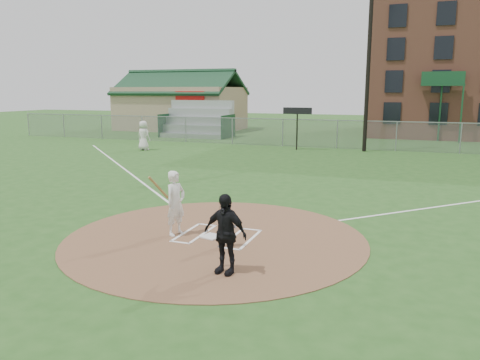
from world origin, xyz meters
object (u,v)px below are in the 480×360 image
(batter_at_plate, at_px, (176,203))
(home_plate, at_px, (211,236))
(umpire, at_px, (225,234))
(ondeck_player, at_px, (144,136))
(catcher, at_px, (227,228))

(batter_at_plate, bearing_deg, home_plate, 7.52)
(umpire, bearing_deg, batter_at_plate, 147.32)
(ondeck_player, height_order, batter_at_plate, ondeck_player)
(umpire, xyz_separation_m, ondeck_player, (-13.64, 18.71, 0.07))
(home_plate, distance_m, catcher, 1.12)
(ondeck_player, xyz_separation_m, batter_at_plate, (11.27, -16.57, -0.06))
(umpire, relative_size, batter_at_plate, 0.99)
(umpire, height_order, batter_at_plate, batter_at_plate)
(batter_at_plate, bearing_deg, umpire, -42.10)
(umpire, bearing_deg, ondeck_player, 135.51)
(home_plate, bearing_deg, catcher, -41.54)
(umpire, distance_m, batter_at_plate, 3.20)
(ondeck_player, bearing_deg, catcher, 135.13)
(ondeck_player, bearing_deg, umpire, 133.88)
(home_plate, distance_m, ondeck_player, 20.55)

